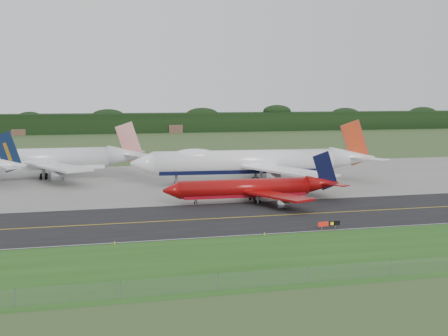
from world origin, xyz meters
TOP-DOWN VIEW (x-y plane):
  - ground at (0.00, 0.00)m, footprint 600.00×600.00m
  - grass_verge at (0.00, -35.00)m, footprint 400.00×30.00m
  - taxiway at (0.00, -4.00)m, footprint 400.00×32.00m
  - apron at (0.00, 51.00)m, footprint 400.00×78.00m
  - taxiway_centreline at (0.00, -4.00)m, footprint 400.00×0.40m
  - taxiway_edge_line at (0.00, -19.50)m, footprint 400.00×0.25m
  - perimeter_fence at (0.00, -48.00)m, footprint 320.00×0.10m
  - horizon_treeline at (0.00, 273.76)m, footprint 700.00×25.00m
  - jet_ba_747 at (14.12, 40.68)m, footprint 68.58×56.62m
  - jet_red_737 at (5.69, 12.35)m, footprint 41.49×33.95m
  - jet_star_tail at (-42.04, 65.62)m, footprint 61.14×51.36m
  - taxiway_sign at (10.06, -18.79)m, footprint 4.43×0.64m
  - edge_marker_left at (-28.45, -20.50)m, footprint 0.16×0.16m
  - edge_marker_center at (-2.76, -20.50)m, footprint 0.16×0.16m

SIDE VIEW (x-z plane):
  - ground at x=0.00m, z-range 0.00..0.00m
  - grass_verge at x=0.00m, z-range 0.00..0.01m
  - apron at x=0.00m, z-range 0.00..0.01m
  - taxiway at x=0.00m, z-range 0.00..0.02m
  - taxiway_centreline at x=0.00m, z-range 0.03..0.03m
  - taxiway_edge_line at x=0.00m, z-range 0.03..0.03m
  - edge_marker_left at x=-28.45m, z-range 0.00..0.50m
  - edge_marker_center at x=-2.76m, z-range 0.00..0.50m
  - taxiway_sign at x=10.06m, z-range 0.30..1.78m
  - perimeter_fence at x=0.00m, z-range -158.90..161.10m
  - jet_red_737 at x=5.69m, z-range -2.51..8.72m
  - jet_star_tail at x=-42.04m, z-range -2.70..13.48m
  - horizon_treeline at x=0.00m, z-range -0.53..11.47m
  - jet_ba_747 at x=14.12m, z-range -2.75..14.48m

